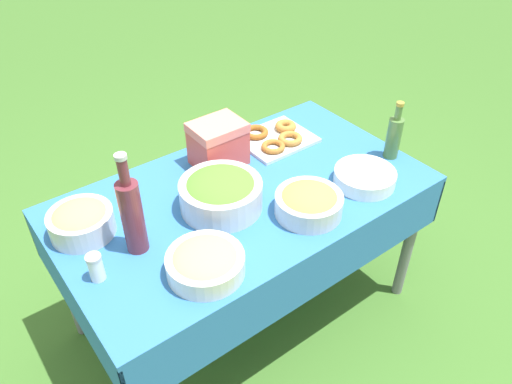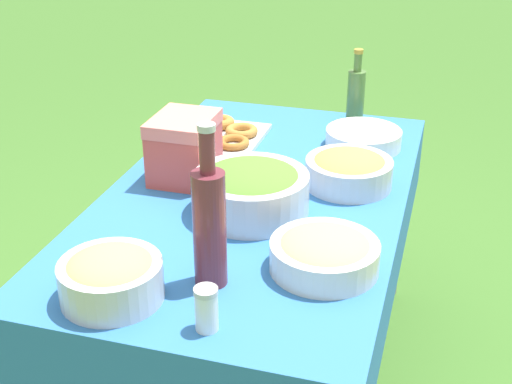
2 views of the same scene
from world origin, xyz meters
The scene contains 11 objects.
picnic_table centered at (0.00, 0.00, 0.63)m, with size 1.49×0.85×0.73m.
salad_bowl centered at (0.12, 0.02, 0.80)m, with size 0.32×0.32×0.13m.
pasta_bowl centered at (0.35, 0.27, 0.77)m, with size 0.26×0.26×0.09m.
donut_platter centered at (-0.35, -0.23, 0.75)m, with size 0.32×0.30×0.05m.
plate_stack centered at (-0.43, 0.25, 0.76)m, with size 0.25×0.25×0.06m.
olive_oil_bottle centered at (-0.67, 0.18, 0.83)m, with size 0.06×0.06×0.26m.
wine_bottle centered at (0.48, 0.03, 0.88)m, with size 0.08×0.08×0.39m.
bread_bowl centered at (0.60, -0.16, 0.78)m, with size 0.23×0.23×0.11m.
olive_bowl centered at (-0.12, 0.25, 0.78)m, with size 0.26×0.26×0.10m.
cooler_box centered at (-0.04, -0.24, 0.82)m, with size 0.22×0.17×0.20m.
salt_shaker centered at (0.65, 0.08, 0.78)m, with size 0.05×0.05×0.10m.
Camera 2 is at (1.78, 0.52, 1.65)m, focal length 50.00 mm.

